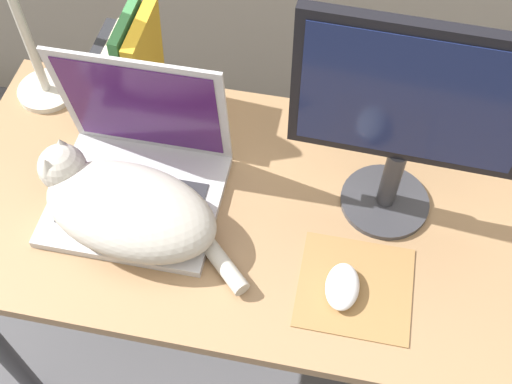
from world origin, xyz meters
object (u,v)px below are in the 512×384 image
object	(u,v)px
laptop	(138,172)
computer_mouse	(342,287)
cat	(125,207)
book_row	(130,71)
external_monitor	(410,116)

from	to	relation	value
laptop	computer_mouse	bearing A→B (deg)	-19.40
laptop	cat	size ratio (longest dim) A/B	0.75
book_row	cat	bearing A→B (deg)	-75.80
external_monitor	book_row	bearing A→B (deg)	165.06
computer_mouse	book_row	bearing A→B (deg)	144.28
laptop	cat	xyz separation A→B (m)	(0.00, -0.09, 0.01)
laptop	external_monitor	bearing A→B (deg)	6.93
external_monitor	computer_mouse	xyz separation A→B (m)	(-0.06, -0.21, -0.24)
external_monitor	computer_mouse	world-z (taller)	external_monitor
cat	computer_mouse	bearing A→B (deg)	-8.32
external_monitor	book_row	distance (m)	0.59
external_monitor	computer_mouse	size ratio (longest dim) A/B	4.76
laptop	book_row	distance (m)	0.23
computer_mouse	book_row	distance (m)	0.62
book_row	external_monitor	bearing A→B (deg)	-14.94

